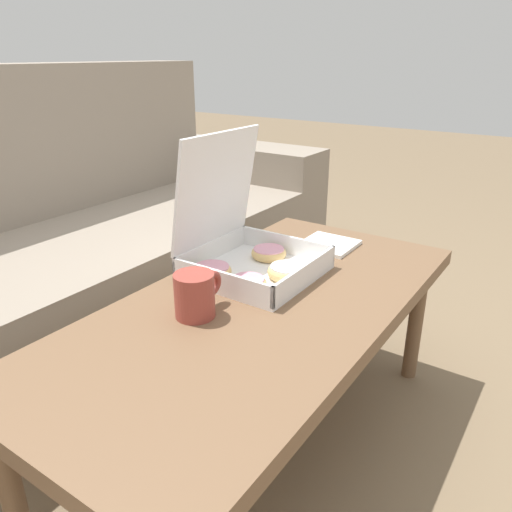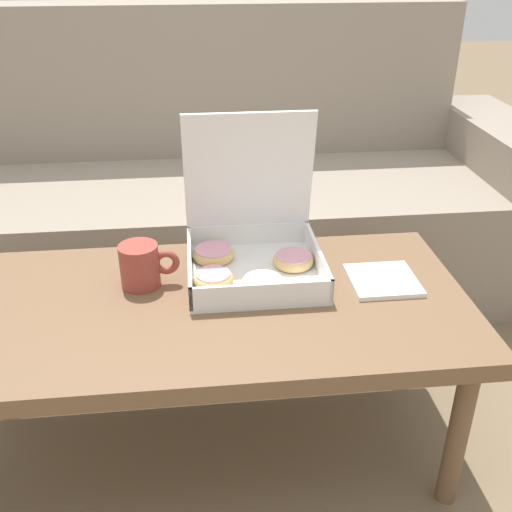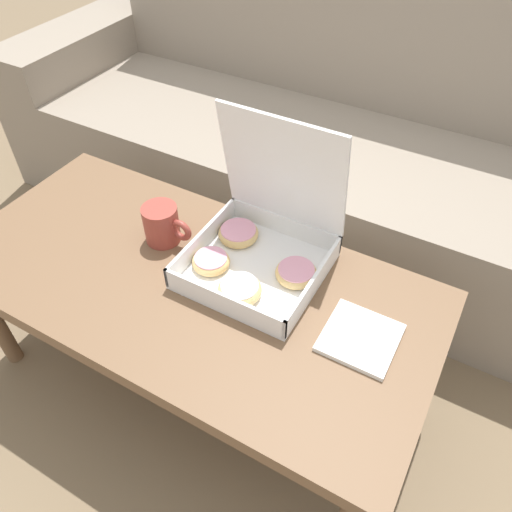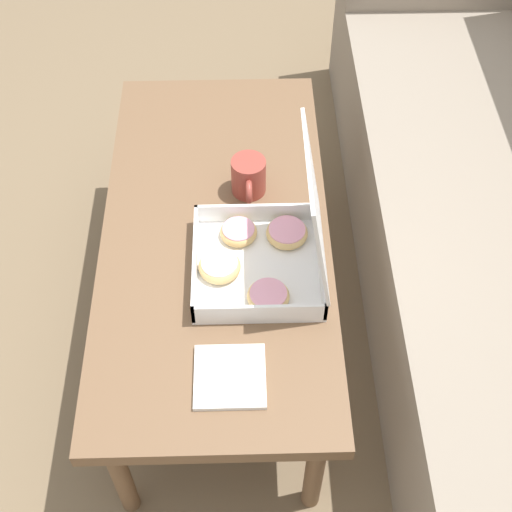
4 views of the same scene
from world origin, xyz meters
name	(u,v)px [view 2 (image 2 of 4)]	position (x,y,z in m)	size (l,w,h in m)	color
ground_plane	(208,423)	(0.00, 0.00, 0.00)	(12.00, 12.00, 0.00)	#756047
couch	(196,196)	(0.00, 0.79, 0.31)	(2.38, 0.77, 0.92)	gray
coffee_table	(202,317)	(0.00, -0.07, 0.38)	(1.17, 0.56, 0.42)	brown
pastry_box	(251,248)	(0.12, 0.05, 0.48)	(0.30, 0.30, 0.36)	white
coffee_mug	(143,265)	(-0.13, 0.01, 0.47)	(0.13, 0.09, 0.10)	#993D33
napkin_stack	(384,280)	(0.42, -0.04, 0.43)	(0.15, 0.15, 0.01)	white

